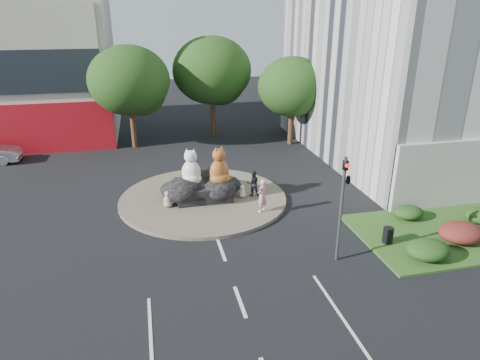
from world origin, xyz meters
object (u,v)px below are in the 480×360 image
object	(u,v)px
cat_white	(191,167)
pedestrian_pink	(262,196)
cat_tabby	(219,165)
kitten_white	(242,191)
litter_bin	(388,235)
kitten_calico	(168,199)
pedestrian_dark	(253,183)

from	to	relation	value
cat_white	pedestrian_pink	size ratio (longest dim) A/B	1.14
cat_white	pedestrian_pink	bearing A→B (deg)	-11.67
cat_tabby	kitten_white	bearing A→B (deg)	-39.27
litter_bin	kitten_white	bearing A→B (deg)	130.20
kitten_white	pedestrian_pink	bearing A→B (deg)	-126.52
kitten_calico	pedestrian_dark	xyz separation A→B (m)	(5.15, 0.44, 0.30)
kitten_calico	pedestrian_dark	size ratio (longest dim) A/B	0.62
kitten_white	pedestrian_dark	distance (m)	0.79
cat_tabby	kitten_calico	xyz separation A→B (m)	(-3.12, -0.55, -1.56)
cat_white	kitten_calico	xyz separation A→B (m)	(-1.51, -0.89, -1.51)
pedestrian_dark	litter_bin	world-z (taller)	pedestrian_dark
kitten_white	litter_bin	bearing A→B (deg)	-102.02
cat_tabby	kitten_calico	bearing A→B (deg)	159.16
pedestrian_pink	litter_bin	distance (m)	6.86
cat_tabby	pedestrian_dark	bearing A→B (deg)	-34.19
kitten_white	pedestrian_dark	size ratio (longest dim) A/B	0.50
cat_tabby	pedestrian_dark	distance (m)	2.39
kitten_white	pedestrian_dark	bearing A→B (deg)	-45.37
cat_tabby	pedestrian_pink	xyz separation A→B (m)	(1.96, -2.38, -1.09)
cat_white	kitten_calico	bearing A→B (deg)	-123.98
kitten_calico	cat_white	bearing A→B (deg)	42.59
cat_tabby	litter_bin	world-z (taller)	cat_tabby
cat_tabby	litter_bin	bearing A→B (deg)	-75.49
cat_white	cat_tabby	world-z (taller)	cat_tabby
cat_white	kitten_white	world-z (taller)	cat_white
pedestrian_pink	kitten_calico	bearing A→B (deg)	-59.37
kitten_white	cat_white	bearing A→B (deg)	117.63
pedestrian_dark	litter_bin	bearing A→B (deg)	131.39
kitten_calico	pedestrian_dark	bearing A→B (deg)	16.99
kitten_white	pedestrian_dark	world-z (taller)	pedestrian_dark
kitten_white	pedestrian_pink	world-z (taller)	pedestrian_pink
cat_white	cat_tabby	xyz separation A→B (m)	(1.61, -0.33, 0.06)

